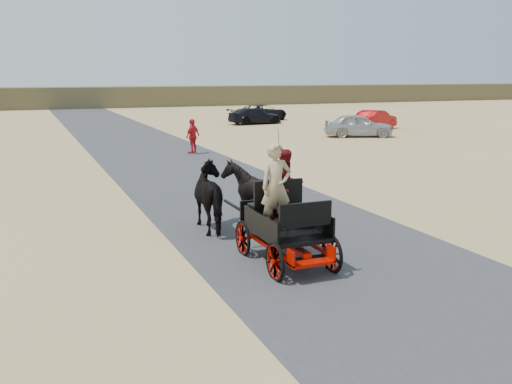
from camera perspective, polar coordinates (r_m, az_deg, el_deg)
name	(u,v)px	position (r m, az deg, el deg)	size (l,w,h in m)	color
ground	(369,277)	(11.40, 11.20, -8.32)	(140.00, 140.00, 0.00)	tan
road	(369,277)	(11.40, 11.20, -8.29)	(6.00, 140.00, 0.01)	#38383A
ridge_far	(74,97)	(71.18, -17.76, 9.00)	(140.00, 6.00, 2.40)	brown
carriage	(285,246)	(11.90, 2.95, -5.41)	(1.30, 2.40, 0.72)	black
horse_left	(214,197)	(14.28, -4.18, -0.50)	(0.91, 2.01, 1.70)	black
horse_right	(255,194)	(14.66, -0.10, -0.15)	(1.37, 1.54, 1.70)	black
driver_man	(276,187)	(11.56, 2.01, 0.52)	(0.66, 0.43, 1.80)	tan
passenger_woman	(287,186)	(12.27, 3.08, 0.64)	(0.77, 0.60, 1.58)	#660C0F
pedestrian	(193,136)	(28.37, -6.34, 5.56)	(1.01, 0.42, 1.73)	red
car_a	(358,125)	(36.51, 10.21, 6.58)	(1.70, 4.23, 1.44)	#B2B2B7
car_b	(375,120)	(41.73, 11.83, 7.09)	(1.46, 4.19, 1.38)	maroon
car_c	(255,116)	(45.33, -0.11, 7.60)	(1.76, 4.33, 1.26)	black
car_d	(262,113)	(48.75, 0.59, 7.95)	(2.27, 4.92, 1.37)	black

